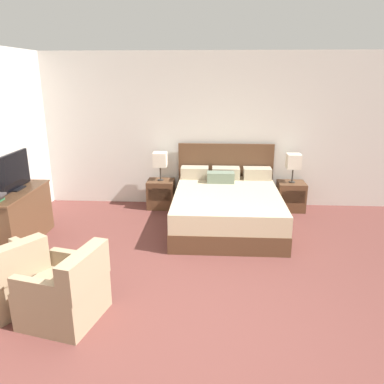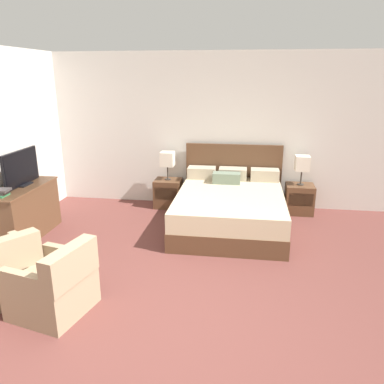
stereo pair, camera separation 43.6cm
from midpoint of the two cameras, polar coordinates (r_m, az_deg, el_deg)
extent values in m
plane|color=brown|center=(3.79, -4.36, -20.72)|extent=(11.35, 11.35, 0.00)
cube|color=beige|center=(6.85, -0.42, 9.29)|extent=(6.93, 0.06, 2.74)
cube|color=brown|center=(6.01, 3.22, -4.05)|extent=(1.66, 2.09, 0.28)
cube|color=#C6B28E|center=(5.92, 3.26, -1.50)|extent=(1.64, 2.07, 0.29)
cube|color=brown|center=(6.90, 3.31, 2.61)|extent=(1.73, 0.05, 1.16)
cube|color=tan|center=(6.71, -1.44, 2.98)|extent=(0.49, 0.28, 0.20)
cube|color=tan|center=(6.69, 3.32, 2.90)|extent=(0.49, 0.28, 0.20)
cube|color=tan|center=(6.71, 8.08, 2.81)|extent=(0.49, 0.28, 0.20)
cube|color=slate|center=(6.43, 2.46, 2.23)|extent=(0.46, 0.22, 0.18)
cube|color=brown|center=(6.89, -6.56, -0.30)|extent=(0.48, 0.42, 0.51)
cube|color=#3C2718|center=(6.68, -6.87, -0.42)|extent=(0.41, 0.01, 0.23)
cube|color=brown|center=(6.89, 13.08, -0.63)|extent=(0.48, 0.42, 0.51)
cube|color=#3C2718|center=(6.68, 13.39, -0.76)|extent=(0.41, 0.01, 0.23)
cylinder|color=#332D28|center=(6.81, -6.64, 1.83)|extent=(0.11, 0.11, 0.02)
cylinder|color=#332D28|center=(6.78, -6.68, 2.88)|extent=(0.02, 0.02, 0.24)
cube|color=beige|center=(6.72, -6.75, 4.92)|extent=(0.24, 0.24, 0.25)
cylinder|color=#332D28|center=(6.82, 13.23, 1.49)|extent=(0.11, 0.11, 0.02)
cylinder|color=#332D28|center=(6.78, 13.31, 2.54)|extent=(0.02, 0.02, 0.24)
cube|color=beige|center=(6.73, 13.45, 4.57)|extent=(0.24, 0.24, 0.25)
cube|color=brown|center=(6.01, -27.13, -3.49)|extent=(0.52, 1.23, 0.78)
cube|color=brown|center=(5.90, -27.63, -0.05)|extent=(0.53, 1.27, 0.02)
cube|color=black|center=(5.97, -27.21, 0.43)|extent=(0.18, 0.26, 0.02)
cube|color=black|center=(5.91, -27.54, 2.78)|extent=(0.04, 0.84, 0.51)
cube|color=black|center=(5.90, -27.38, 2.78)|extent=(0.01, 0.81, 0.49)
cube|color=#9E8466|center=(4.61, -29.08, -12.61)|extent=(0.94, 0.94, 0.40)
cube|color=#9E8466|center=(4.22, -28.27, -9.45)|extent=(0.51, 0.66, 0.36)
cube|color=#9E8466|center=(4.59, -26.27, -8.26)|extent=(0.57, 0.42, 0.18)
cube|color=#9E8466|center=(4.14, -21.96, -15.07)|extent=(0.82, 0.82, 0.40)
cube|color=#9E8466|center=(3.80, -19.35, -11.18)|extent=(0.31, 0.70, 0.36)
cube|color=#9E8466|center=(3.81, -25.24, -13.42)|extent=(0.63, 0.23, 0.18)
cube|color=#9E8466|center=(4.20, -19.93, -9.81)|extent=(0.63, 0.23, 0.18)
camera|label=1|loc=(0.22, -92.35, -0.74)|focal=35.00mm
camera|label=2|loc=(0.22, 87.65, 0.74)|focal=35.00mm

